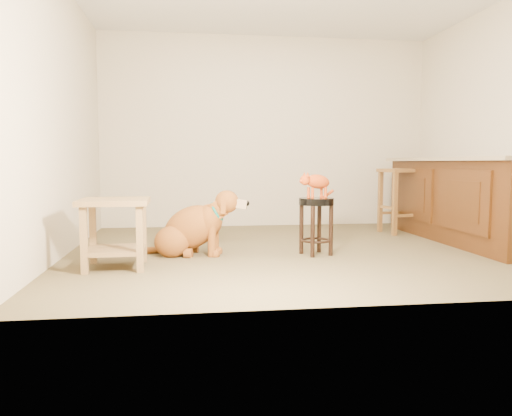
{
  "coord_description": "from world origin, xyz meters",
  "views": [
    {
      "loc": [
        -1.09,
        -4.88,
        0.88
      ],
      "look_at": [
        -0.45,
        -0.2,
        0.45
      ],
      "focal_mm": 35.0,
      "sensor_mm": 36.0,
      "label": 1
    }
  ],
  "objects": [
    {
      "name": "side_table",
      "position": [
        -1.69,
        -0.63,
        0.38
      ],
      "size": [
        0.57,
        0.57,
        0.58
      ],
      "rotation": [
        0.0,
        0.0,
        0.02
      ],
      "color": "olive",
      "rests_on": "ground"
    },
    {
      "name": "room_shell",
      "position": [
        0.0,
        0.0,
        1.68
      ],
      "size": [
        4.54,
        4.04,
        2.62
      ],
      "color": "beige",
      "rests_on": "ground"
    },
    {
      "name": "floor",
      "position": [
        0.0,
        0.0,
        0.0
      ],
      "size": [
        4.5,
        4.0,
        0.01
      ],
      "primitive_type": "cube",
      "color": "brown",
      "rests_on": "ground"
    },
    {
      "name": "padded_stool",
      "position": [
        0.12,
        -0.28,
        0.39
      ],
      "size": [
        0.35,
        0.35,
        0.55
      ],
      "rotation": [
        0.0,
        0.0,
        0.31
      ],
      "color": "black",
      "rests_on": "ground"
    },
    {
      "name": "wood_stool",
      "position": [
        1.53,
        1.01,
        0.42
      ],
      "size": [
        0.49,
        0.49,
        0.81
      ],
      "rotation": [
        0.0,
        0.0,
        0.13
      ],
      "color": "brown",
      "rests_on": "ground"
    },
    {
      "name": "golden_retriever",
      "position": [
        -1.05,
        -0.12,
        0.25
      ],
      "size": [
        1.02,
        0.57,
        0.66
      ],
      "rotation": [
        0.0,
        0.0,
        -0.22
      ],
      "color": "brown",
      "rests_on": "ground"
    },
    {
      "name": "cabinet_run",
      "position": [
        1.94,
        0.3,
        0.44
      ],
      "size": [
        0.7,
        2.56,
        0.94
      ],
      "color": "#47250C",
      "rests_on": "ground"
    },
    {
      "name": "tabby_kitten",
      "position": [
        0.11,
        -0.28,
        0.69
      ],
      "size": [
        0.4,
        0.26,
        0.27
      ],
      "rotation": [
        0.0,
        0.0,
        0.31
      ],
      "color": "#A63B10",
      "rests_on": "padded_stool"
    }
  ]
}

